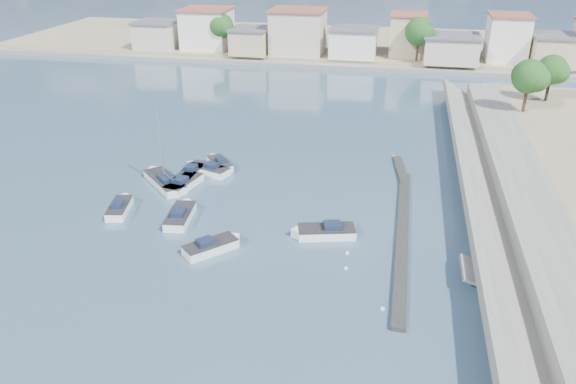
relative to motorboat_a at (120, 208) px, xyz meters
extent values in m
plane|color=#314C63|center=(19.09, 30.66, -0.38)|extent=(400.00, 400.00, 0.00)
cube|color=slate|center=(37.59, 3.66, 0.52)|extent=(5.00, 90.00, 1.80)
cube|color=slate|center=(33.24, 3.66, 0.52)|extent=(4.17, 90.00, 2.86)
cube|color=slate|center=(33.09, -5.34, 0.02)|extent=(5.31, 3.50, 1.94)
cube|color=black|center=(26.09, 0.66, -0.20)|extent=(1.00, 26.00, 0.35)
cube|color=black|center=(25.59, 14.66, -0.23)|extent=(2.00, 8.05, 0.30)
cube|color=gray|center=(19.09, 82.66, 0.32)|extent=(160.00, 40.00, 1.40)
cube|color=slate|center=(19.09, 61.66, 0.02)|extent=(160.00, 2.50, 0.80)
cube|color=beige|center=(-24.91, 66.66, 3.52)|extent=(8.00, 8.00, 5.00)
cube|color=#595960|center=(-24.91, 66.66, 6.20)|extent=(8.48, 8.48, 0.35)
cube|color=white|center=(-14.91, 68.66, 4.77)|extent=(9.00, 9.00, 7.50)
cube|color=#99513D|center=(-14.91, 68.66, 8.70)|extent=(9.54, 9.54, 0.35)
cube|color=#C5B088|center=(-4.91, 65.66, 3.27)|extent=(7.00, 8.00, 4.50)
cube|color=#595960|center=(-4.91, 65.66, 5.70)|extent=(7.42, 8.48, 0.35)
cube|color=beige|center=(4.09, 67.66, 5.02)|extent=(10.00, 9.00, 8.00)
cube|color=#99513D|center=(4.09, 67.66, 9.20)|extent=(10.60, 9.54, 0.35)
cube|color=white|center=(15.09, 66.66, 3.52)|extent=(8.50, 8.50, 5.00)
cube|color=#595960|center=(15.09, 66.66, 6.20)|extent=(9.01, 9.01, 0.35)
cube|color=#C5B088|center=(25.09, 69.66, 4.77)|extent=(6.50, 7.50, 7.50)
cube|color=#99513D|center=(25.09, 69.66, 8.70)|extent=(6.89, 7.95, 0.35)
cube|color=beige|center=(33.09, 65.66, 3.27)|extent=(9.50, 9.00, 4.50)
cube|color=#595960|center=(33.09, 65.66, 5.70)|extent=(10.07, 9.54, 0.35)
cube|color=white|center=(43.09, 68.66, 5.02)|extent=(7.00, 8.00, 8.00)
cube|color=#99513D|center=(43.09, 68.66, 9.20)|extent=(7.42, 8.48, 0.35)
cube|color=#C5B088|center=(51.09, 66.66, 3.52)|extent=(8.00, 9.00, 5.00)
cube|color=#595960|center=(51.09, 66.66, 6.20)|extent=(8.48, 9.54, 0.35)
cylinder|color=#38281E|center=(-10.91, 65.66, 2.71)|extent=(0.44, 0.44, 3.38)
sphere|color=#1B4617|center=(-10.91, 65.66, 6.05)|extent=(4.80, 4.80, 4.80)
sphere|color=#1B4617|center=(-10.01, 65.06, 5.82)|extent=(3.60, 3.60, 3.60)
sphere|color=#1B4617|center=(-11.66, 66.11, 6.20)|extent=(3.30, 3.30, 3.30)
cylinder|color=#38281E|center=(7.09, 68.66, 2.48)|extent=(0.44, 0.44, 2.93)
sphere|color=#1B4617|center=(7.09, 68.66, 5.38)|extent=(4.16, 4.16, 4.16)
sphere|color=#1B4617|center=(7.87, 68.14, 5.18)|extent=(3.12, 3.12, 3.12)
sphere|color=#1B4617|center=(6.44, 69.05, 5.51)|extent=(2.86, 2.86, 2.86)
cylinder|color=#38281E|center=(27.09, 64.66, 2.82)|extent=(0.44, 0.44, 3.60)
sphere|color=#1B4617|center=(27.09, 64.66, 6.38)|extent=(5.12, 5.12, 5.12)
sphere|color=#1B4617|center=(28.05, 64.02, 6.14)|extent=(3.84, 3.84, 3.84)
sphere|color=#1B4617|center=(26.29, 65.14, 6.54)|extent=(3.52, 3.52, 3.52)
cylinder|color=#38281E|center=(43.09, 67.66, 2.60)|extent=(0.44, 0.44, 3.15)
sphere|color=#1B4617|center=(43.09, 67.66, 5.71)|extent=(4.48, 4.48, 4.48)
sphere|color=#1B4617|center=(43.93, 67.10, 5.50)|extent=(3.36, 3.36, 3.36)
sphere|color=#1B4617|center=(42.39, 68.08, 5.85)|extent=(3.08, 3.08, 3.08)
cylinder|color=#38281E|center=(41.09, 34.66, 3.00)|extent=(0.44, 0.44, 3.15)
sphere|color=#1B4617|center=(41.09, 34.66, 6.11)|extent=(4.48, 4.48, 4.48)
sphere|color=#1B4617|center=(41.93, 34.10, 5.90)|extent=(3.36, 3.36, 3.36)
sphere|color=#1B4617|center=(40.39, 35.08, 6.25)|extent=(3.08, 3.08, 3.08)
cylinder|color=#38281E|center=(45.09, 40.66, 2.88)|extent=(0.44, 0.44, 2.93)
sphere|color=#1B4617|center=(45.09, 40.66, 5.78)|extent=(4.16, 4.16, 4.16)
sphere|color=#1B4617|center=(45.87, 40.14, 5.58)|extent=(3.12, 3.12, 3.12)
sphere|color=#1B4617|center=(44.44, 41.05, 5.91)|extent=(2.86, 2.86, 2.86)
cube|color=white|center=(0.05, -0.22, -0.08)|extent=(2.48, 4.42, 1.00)
cube|color=white|center=(-0.33, 1.52, -0.08)|extent=(1.59, 1.59, 1.00)
cube|color=#262628|center=(0.05, -0.22, 0.42)|extent=(2.51, 4.42, 0.08)
cube|color=#18233A|center=(0.14, -0.63, 0.66)|extent=(1.25, 1.44, 0.48)
cube|color=white|center=(3.88, 6.19, -0.08)|extent=(2.90, 5.07, 1.00)
cube|color=white|center=(4.31, 8.18, -0.08)|extent=(1.89, 1.89, 1.00)
cube|color=#262628|center=(3.88, 6.19, 0.42)|extent=(2.94, 5.08, 0.08)
cube|color=#18233A|center=(3.77, 5.72, 0.66)|extent=(1.47, 1.65, 0.48)
cube|color=white|center=(5.20, 10.13, -0.08)|extent=(5.05, 3.24, 1.00)
cube|color=white|center=(3.27, 10.80, -0.08)|extent=(1.69, 1.69, 1.00)
cube|color=#262628|center=(5.20, 10.13, 0.42)|extent=(5.06, 3.27, 0.08)
cube|color=#18233A|center=(5.64, 9.98, 0.66)|extent=(1.70, 1.51, 0.48)
cube|color=white|center=(19.63, -0.71, -0.08)|extent=(5.24, 3.19, 1.00)
cube|color=white|center=(17.61, -1.25, -0.08)|extent=(1.94, 1.94, 1.00)
cube|color=#262628|center=(19.63, -0.71, 0.42)|extent=(5.26, 3.23, 0.08)
cube|color=#18233A|center=(20.11, -0.59, 0.66)|extent=(1.74, 1.58, 0.48)
cube|color=white|center=(6.20, -0.55, -0.08)|extent=(2.45, 4.97, 1.00)
cube|color=white|center=(5.95, 1.49, -0.08)|extent=(1.88, 1.88, 1.00)
cube|color=#262628|center=(6.20, -0.55, 0.42)|extent=(2.49, 4.98, 0.08)
cube|color=#18233A|center=(6.25, -1.02, 0.66)|extent=(1.34, 1.56, 0.48)
cube|color=white|center=(5.90, 11.97, -0.08)|extent=(3.81, 4.17, 1.00)
cube|color=white|center=(4.81, 13.32, -0.08)|extent=(1.26, 1.26, 1.00)
cube|color=#262628|center=(5.90, 11.97, 0.42)|extent=(3.83, 4.19, 0.08)
cube|color=#18233A|center=(6.15, 11.66, 0.66)|extent=(1.55, 1.58, 0.48)
cube|color=white|center=(3.65, 8.46, -0.08)|extent=(2.08, 4.95, 1.00)
cube|color=white|center=(3.54, 6.37, -0.08)|extent=(1.83, 1.83, 1.00)
cube|color=#262628|center=(3.65, 8.46, 0.42)|extent=(2.12, 4.95, 0.08)
cube|color=#18233A|center=(3.67, 8.95, 0.66)|extent=(1.21, 1.51, 0.48)
cube|color=white|center=(10.65, -5.14, -0.08)|extent=(4.33, 4.43, 1.00)
cube|color=white|center=(11.96, -3.76, -0.08)|extent=(1.27, 1.27, 1.00)
cube|color=#262628|center=(10.65, -5.14, 0.42)|extent=(4.36, 4.46, 0.08)
cube|color=#18233A|center=(10.34, -5.47, 0.66)|extent=(1.71, 1.71, 0.48)
cube|color=white|center=(1.81, 6.27, -0.08)|extent=(6.10, 6.10, 1.00)
cube|color=white|center=(-0.21, 8.28, -0.08)|extent=(1.53, 1.53, 1.00)
cube|color=#262628|center=(1.81, 6.27, 0.42)|extent=(6.13, 6.13, 0.08)
cube|color=#18233A|center=(2.26, 5.82, 0.66)|extent=(2.32, 2.32, 0.48)
cylinder|color=silver|center=(1.81, 6.27, 4.42)|extent=(0.12, 0.12, 8.00)
cylinder|color=silver|center=(2.66, 5.43, 1.12)|extent=(1.76, 1.75, 0.08)
sphere|color=white|center=(21.88, -5.51, -0.33)|extent=(0.34, 0.34, 0.34)
sphere|color=white|center=(21.72, -3.22, -0.33)|extent=(0.34, 0.34, 0.34)
sphere|color=white|center=(24.95, -10.10, -0.33)|extent=(0.34, 0.34, 0.34)
sphere|color=white|center=(32.09, 16.18, -0.33)|extent=(0.34, 0.34, 0.34)
sphere|color=white|center=(25.02, 16.55, -0.33)|extent=(0.34, 0.34, 0.34)
sphere|color=white|center=(24.71, 19.03, -0.33)|extent=(0.34, 0.34, 0.34)
camera|label=1|loc=(24.94, -42.67, 24.00)|focal=35.00mm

